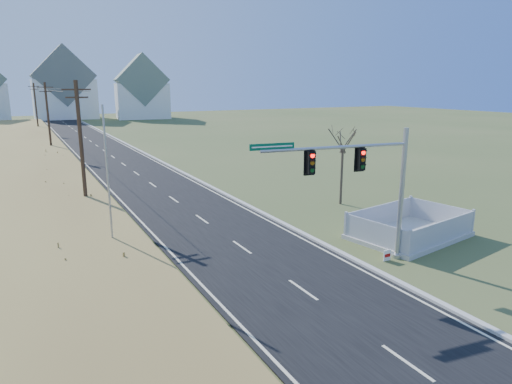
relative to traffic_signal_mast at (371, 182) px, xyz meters
name	(u,v)px	position (x,y,z in m)	size (l,w,h in m)	color
ground	(279,274)	(-4.67, 0.73, -4.15)	(260.00, 260.00, 0.00)	#405026
road	(99,147)	(-4.67, 50.73, -4.12)	(8.00, 180.00, 0.06)	black
curb	(129,145)	(-0.52, 50.73, -4.06)	(0.30, 180.00, 0.18)	#B2AFA8
utility_pole_near	(81,147)	(-11.17, 15.73, 0.54)	(1.80, 0.26, 9.00)	#422D1E
utility_pole_mid	(48,118)	(-11.17, 45.73, 0.54)	(1.80, 0.26, 9.00)	#422D1E
utility_pole_far	(36,107)	(-11.17, 75.73, 0.54)	(1.80, 0.26, 9.00)	#422D1E
condo_n	(64,89)	(-2.67, 112.73, 3.46)	(15.27, 10.20, 18.54)	white
condo_ne	(142,92)	(15.33, 104.73, 2.69)	(14.12, 10.51, 16.52)	white
traffic_signal_mast	(371,182)	(0.00, 0.00, 0.00)	(8.32, 1.30, 6.67)	#9EA0A5
fence_enclosure	(409,232)	(4.79, 1.84, -3.85)	(7.30, 5.59, 1.52)	#B7B5AD
open_sign	(387,255)	(1.02, -0.36, -3.85)	(0.46, 0.07, 0.57)	white
flagpole	(110,202)	(-11.25, 5.95, -1.03)	(0.35, 0.35, 7.82)	#B7B5AD
bare_tree	(343,138)	(6.02, 9.81, 0.76)	(2.30, 2.30, 6.09)	#4C3F33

